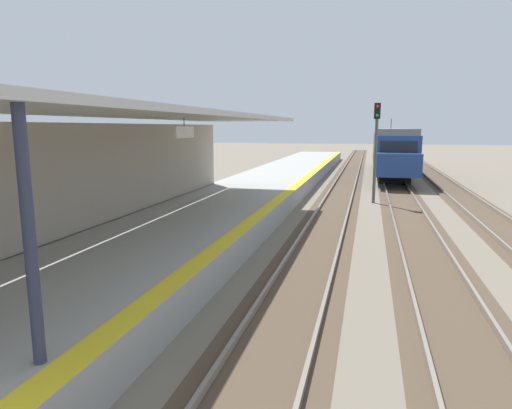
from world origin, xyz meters
TOP-DOWN VIEW (x-y plane):
  - station_platform at (-2.50, 16.00)m, footprint 5.00×80.00m
  - station_building_with_canopy at (-4.30, 10.03)m, footprint 4.85×24.00m
  - track_pair_nearest_platform at (1.90, 20.00)m, footprint 2.34×120.00m
  - track_pair_middle at (5.30, 20.00)m, footprint 2.34×120.00m
  - track_pair_far_side at (8.70, 20.00)m, footprint 2.34×120.00m
  - approaching_train at (5.30, 38.09)m, footprint 2.93×19.60m
  - rail_signal_post at (3.78, 23.09)m, footprint 0.32×0.34m

SIDE VIEW (x-z plane):
  - track_pair_nearest_platform at x=1.90m, z-range -0.03..0.13m
  - track_pair_middle at x=5.30m, z-range -0.03..0.13m
  - track_pair_far_side at x=8.70m, z-range -0.03..0.13m
  - station_platform at x=-2.50m, z-range 0.00..0.90m
  - approaching_train at x=5.30m, z-range -0.20..4.56m
  - station_building_with_canopy at x=-4.30m, z-range 0.44..4.87m
  - rail_signal_post at x=3.78m, z-range 0.59..5.79m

